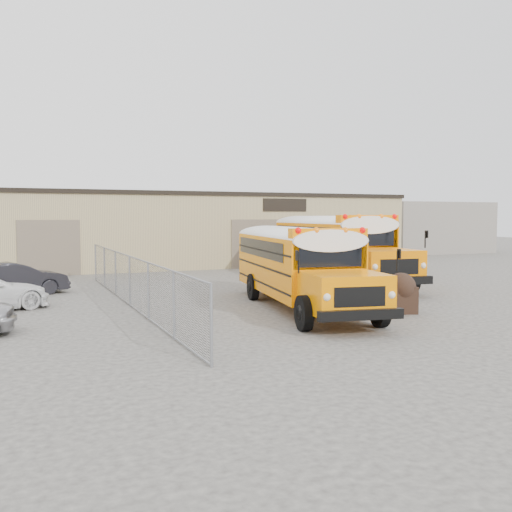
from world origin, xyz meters
name	(u,v)px	position (x,y,z in m)	size (l,w,h in m)	color
ground	(319,308)	(0.00, 0.00, 0.00)	(120.00, 120.00, 0.00)	#413E3B
warehouse	(171,229)	(0.00, 19.99, 2.37)	(30.20, 10.20, 4.67)	#907F59
chainlink_fence	(130,281)	(-6.00, 3.00, 0.90)	(0.07, 18.07, 1.81)	gray
distant_building_right	(421,227)	(24.00, 24.00, 2.20)	(10.00, 8.00, 4.40)	gray
school_bus_left	(258,250)	(0.39, 6.31, 1.66)	(3.96, 10.07, 2.87)	#FF8600
school_bus_right	(288,238)	(5.44, 13.42, 1.91)	(4.15, 11.50, 3.29)	orange
tarp_bundle	(401,292)	(1.96, -1.99, 0.69)	(1.07, 1.01, 1.34)	black
car_dark	(15,279)	(-9.74, 7.59, 0.67)	(1.41, 4.04, 1.33)	black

